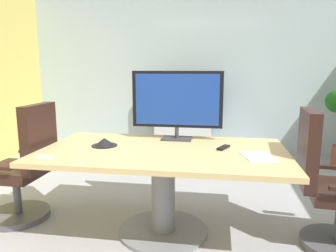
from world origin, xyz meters
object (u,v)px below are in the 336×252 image
object	(u,v)px
conference_table	(163,171)
conference_phone	(104,142)
office_chair_right	(329,192)
tv_monitor	(177,101)
office_chair_left	(25,172)
wall_display_unit	(183,128)
remote_control	(223,148)

from	to	relation	value
conference_table	conference_phone	xyz separation A→B (m)	(-0.52, 0.03, 0.22)
office_chair_right	tv_monitor	world-z (taller)	tv_monitor
office_chair_left	wall_display_unit	size ratio (longest dim) A/B	0.83
conference_table	wall_display_unit	xyz separation A→B (m)	(-0.12, 2.54, -0.11)
remote_control	office_chair_left	bearing A→B (deg)	-154.32
office_chair_right	remote_control	world-z (taller)	office_chair_right
conference_table	wall_display_unit	world-z (taller)	wall_display_unit
office_chair_left	tv_monitor	size ratio (longest dim) A/B	1.30
conference_table	conference_phone	distance (m)	0.56
tv_monitor	wall_display_unit	size ratio (longest dim) A/B	0.64
conference_table	conference_phone	world-z (taller)	conference_phone
office_chair_right	tv_monitor	size ratio (longest dim) A/B	1.30
conference_table	office_chair_left	world-z (taller)	office_chair_left
tv_monitor	office_chair_left	bearing A→B (deg)	-165.80
office_chair_right	conference_phone	distance (m)	1.85
office_chair_left	office_chair_right	bearing A→B (deg)	89.67
office_chair_left	office_chair_right	xyz separation A→B (m)	(2.61, -0.05, 0.00)
office_chair_right	tv_monitor	bearing A→B (deg)	77.39
tv_monitor	remote_control	xyz separation A→B (m)	(0.43, -0.29, -0.35)
wall_display_unit	office_chair_right	bearing A→B (deg)	-60.76
wall_display_unit	remote_control	world-z (taller)	wall_display_unit
office_chair_right	remote_control	bearing A→B (deg)	87.84
tv_monitor	remote_control	size ratio (longest dim) A/B	4.94
conference_phone	remote_control	size ratio (longest dim) A/B	1.29
office_chair_right	conference_phone	size ratio (longest dim) A/B	4.95
conference_table	office_chair_left	distance (m)	1.31
conference_table	remote_control	bearing A→B (deg)	11.13
wall_display_unit	tv_monitor	bearing A→B (deg)	-85.19
wall_display_unit	remote_control	bearing A→B (deg)	-75.97
office_chair_left	conference_phone	size ratio (longest dim) A/B	4.95
office_chair_right	tv_monitor	xyz separation A→B (m)	(-1.24, 0.39, 0.64)
tv_monitor	conference_phone	xyz separation A→B (m)	(-0.58, -0.36, -0.33)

